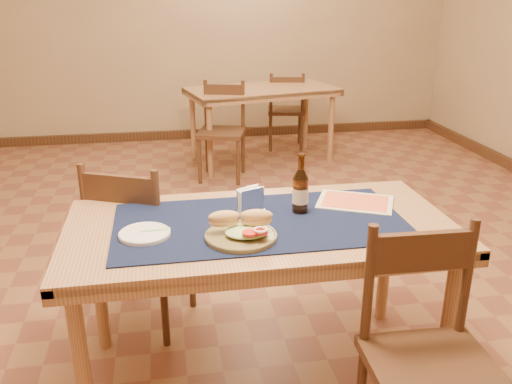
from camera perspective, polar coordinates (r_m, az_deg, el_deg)
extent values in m
cube|color=brown|center=(3.30, -2.14, -9.82)|extent=(6.00, 7.00, 0.02)
cube|color=tan|center=(6.35, -6.96, 18.05)|extent=(6.00, 0.02, 2.80)
cylinder|color=#AB7750|center=(2.18, -17.84, -17.45)|extent=(0.06, 0.06, 0.71)
cylinder|color=#AB7750|center=(2.41, 19.48, -13.54)|extent=(0.06, 0.06, 0.71)
cylinder|color=#AB7750|center=(2.71, -16.24, -9.17)|extent=(0.06, 0.06, 0.71)
cylinder|color=#AB7750|center=(2.90, 13.47, -6.81)|extent=(0.06, 0.06, 0.71)
cube|color=#AB7750|center=(2.26, 0.44, -3.72)|extent=(1.60, 0.80, 0.04)
cube|color=#0E1734|center=(2.25, 0.44, -3.19)|extent=(1.20, 0.60, 0.01)
cube|color=#452918|center=(6.51, -6.43, 6.09)|extent=(6.00, 0.06, 0.10)
cylinder|color=#AB7750|center=(5.05, -4.88, 5.48)|extent=(0.05, 0.05, 0.71)
cylinder|color=#AB7750|center=(5.55, 7.90, 6.75)|extent=(0.05, 0.05, 0.71)
cylinder|color=#AB7750|center=(5.57, -6.65, 6.85)|extent=(0.05, 0.05, 0.71)
cylinder|color=#AB7750|center=(6.03, 5.24, 7.96)|extent=(0.05, 0.05, 0.71)
cube|color=#AB7750|center=(5.44, 0.63, 10.70)|extent=(1.56, 1.01, 0.04)
cylinder|color=#452918|center=(3.00, -6.80, -8.13)|extent=(0.04, 0.04, 0.45)
cylinder|color=#452918|center=(3.14, -13.04, -7.17)|extent=(0.04, 0.04, 0.45)
cylinder|color=#452918|center=(2.71, -9.62, -11.64)|extent=(0.04, 0.04, 0.45)
cylinder|color=#452918|center=(2.87, -16.38, -10.35)|extent=(0.04, 0.04, 0.45)
cube|color=#452918|center=(2.82, -11.79, -5.23)|extent=(0.56, 0.56, 0.04)
cube|color=#452918|center=(2.53, -14.25, 0.19)|extent=(0.34, 0.18, 0.14)
cylinder|color=#452918|center=(2.49, -10.33, -2.78)|extent=(0.04, 0.04, 0.46)
cylinder|color=#452918|center=(2.66, -17.46, -1.91)|extent=(0.04, 0.04, 0.46)
cube|color=#452918|center=(2.01, 18.32, -17.55)|extent=(0.44, 0.44, 0.04)
cube|color=#452918|center=(1.97, 17.07, -6.00)|extent=(0.37, 0.04, 0.14)
cylinder|color=#452918|center=(1.96, 11.77, -9.66)|extent=(0.04, 0.04, 0.47)
cylinder|color=#452918|center=(2.10, 21.30, -8.50)|extent=(0.04, 0.04, 0.47)
cylinder|color=#452918|center=(4.90, -5.96, 3.32)|extent=(0.03, 0.03, 0.44)
cylinder|color=#452918|center=(4.84, -1.91, 3.20)|extent=(0.03, 0.03, 0.44)
cylinder|color=#452918|center=(5.23, -5.16, 4.45)|extent=(0.03, 0.03, 0.44)
cylinder|color=#452918|center=(5.17, -1.36, 4.34)|extent=(0.03, 0.03, 0.44)
cube|color=#452918|center=(4.97, -3.65, 6.25)|extent=(0.51, 0.51, 0.04)
cube|color=#452918|center=(5.08, -3.38, 10.47)|extent=(0.34, 0.13, 0.14)
cylinder|color=#452918|center=(5.13, -5.30, 9.21)|extent=(0.03, 0.03, 0.45)
cylinder|color=#452918|center=(5.08, -1.39, 9.16)|extent=(0.03, 0.03, 0.45)
cylinder|color=#452918|center=(6.23, 4.60, 6.99)|extent=(0.03, 0.03, 0.42)
cylinder|color=#452918|center=(6.22, 1.51, 7.02)|extent=(0.03, 0.03, 0.42)
cylinder|color=#452918|center=(5.91, 4.80, 6.24)|extent=(0.03, 0.03, 0.42)
cylinder|color=#452918|center=(5.89, 1.55, 6.27)|extent=(0.03, 0.03, 0.42)
cube|color=#452918|center=(6.01, 3.16, 8.57)|extent=(0.45, 0.45, 0.04)
cube|color=#452918|center=(5.78, 3.29, 11.35)|extent=(0.33, 0.09, 0.13)
cylinder|color=#452918|center=(5.81, 4.93, 10.24)|extent=(0.03, 0.03, 0.43)
cylinder|color=#452918|center=(5.79, 1.59, 10.29)|extent=(0.03, 0.03, 0.43)
cylinder|color=olive|center=(2.10, -1.60, -4.69)|extent=(0.28, 0.28, 0.02)
torus|color=olive|center=(2.10, -1.60, -4.54)|extent=(0.28, 0.28, 0.01)
ellipsoid|color=#C2D592|center=(2.09, -0.97, -4.19)|extent=(0.17, 0.14, 0.03)
ellipsoid|color=tan|center=(2.10, -3.38, -2.87)|extent=(0.12, 0.06, 0.07)
ellipsoid|color=tan|center=(2.10, 0.05, -2.77)|extent=(0.13, 0.07, 0.07)
cylinder|color=red|center=(2.03, -0.68, -4.31)|extent=(0.06, 0.06, 0.01)
cylinder|color=red|center=(2.04, 0.55, -4.23)|extent=(0.05, 0.05, 0.01)
torus|color=white|center=(2.03, 0.47, -3.99)|extent=(0.05, 0.05, 0.01)
cylinder|color=white|center=(2.17, -11.65, -4.34)|extent=(0.20, 0.20, 0.01)
torus|color=white|center=(2.17, -11.66, -4.21)|extent=(0.20, 0.20, 0.01)
cube|color=#83DE7A|center=(2.17, -10.89, -3.99)|extent=(0.09, 0.02, 0.00)
cube|color=#83DE7A|center=(2.18, -9.36, -3.85)|extent=(0.03, 0.02, 0.00)
cylinder|color=#4F290E|center=(2.33, 4.68, -0.35)|extent=(0.07, 0.07, 0.15)
cone|color=#4F290E|center=(2.30, 4.75, 1.90)|extent=(0.07, 0.07, 0.04)
cylinder|color=#4F290E|center=(2.28, 4.79, 3.10)|extent=(0.03, 0.03, 0.06)
cylinder|color=#4F290E|center=(2.27, 4.81, 3.93)|extent=(0.03, 0.03, 0.01)
cylinder|color=beige|center=(2.33, 4.68, -0.35)|extent=(0.07, 0.07, 0.07)
cube|color=white|center=(2.35, -0.60, -2.01)|extent=(0.13, 0.09, 0.00)
cube|color=white|center=(2.32, -0.33, -0.91)|extent=(0.11, 0.05, 0.11)
cube|color=white|center=(2.35, -0.87, -0.63)|extent=(0.11, 0.05, 0.11)
cube|color=white|center=(2.33, -0.60, -0.87)|extent=(0.11, 0.07, 0.10)
cube|color=#3F9BCC|center=(2.32, -0.38, -0.77)|extent=(0.07, 0.03, 0.04)
cube|color=beige|center=(2.49, 10.40, -1.02)|extent=(0.40, 0.36, 0.00)
cube|color=#E4633B|center=(2.49, 10.41, -0.95)|extent=(0.34, 0.30, 0.00)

